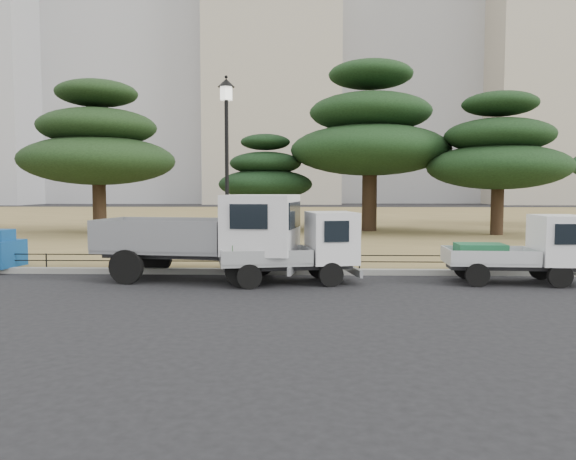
{
  "coord_description": "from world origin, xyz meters",
  "views": [
    {
      "loc": [
        0.49,
        -13.06,
        2.39
      ],
      "look_at": [
        0.0,
        2.0,
        1.3
      ],
      "focal_mm": 35.0,
      "sensor_mm": 36.0,
      "label": 1
    }
  ],
  "objects_px": {
    "truck_kei_rear": "(524,249)",
    "street_lamp": "(227,141)",
    "truck_kei_front": "(299,248)",
    "truck_large": "(210,233)"
  },
  "relations": [
    {
      "from": "truck_kei_rear",
      "to": "street_lamp",
      "type": "relative_size",
      "value": 0.63
    },
    {
      "from": "truck_kei_front",
      "to": "truck_kei_rear",
      "type": "height_order",
      "value": "truck_kei_front"
    },
    {
      "from": "truck_large",
      "to": "street_lamp",
      "type": "relative_size",
      "value": 1.01
    },
    {
      "from": "truck_kei_front",
      "to": "truck_kei_rear",
      "type": "bearing_deg",
      "value": -9.97
    },
    {
      "from": "truck_kei_front",
      "to": "street_lamp",
      "type": "distance_m",
      "value": 3.94
    },
    {
      "from": "truck_large",
      "to": "truck_kei_rear",
      "type": "xyz_separation_m",
      "value": [
        8.06,
        -0.23,
        -0.38
      ]
    },
    {
      "from": "truck_kei_front",
      "to": "street_lamp",
      "type": "height_order",
      "value": "street_lamp"
    },
    {
      "from": "street_lamp",
      "to": "truck_large",
      "type": "bearing_deg",
      "value": -100.8
    },
    {
      "from": "truck_large",
      "to": "truck_kei_rear",
      "type": "distance_m",
      "value": 8.07
    },
    {
      "from": "truck_large",
      "to": "street_lamp",
      "type": "xyz_separation_m",
      "value": [
        0.26,
        1.35,
        2.51
      ]
    }
  ]
}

